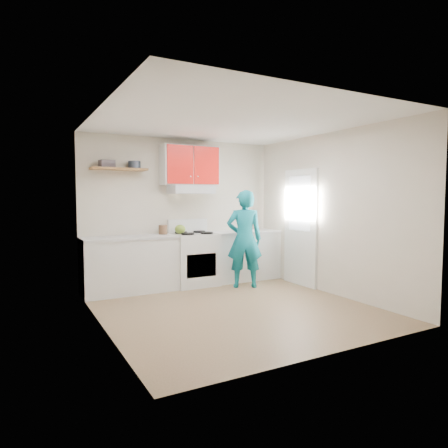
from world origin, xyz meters
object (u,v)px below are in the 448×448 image
crock (163,230)px  person (244,239)px  stove (194,259)px  tin (134,165)px  kettle (180,229)px

crock → person: (1.23, -0.68, -0.15)m
crock → person: size_ratio=0.11×
crock → stove: bearing=-13.0°
stove → person: bearing=-38.4°
crock → person: person is taller
tin → stove: bearing=-11.5°
crock → person: bearing=-28.9°
kettle → stove: bearing=-11.1°
crock → kettle: bearing=-9.6°
stove → crock: 0.76m
tin → crock: (0.46, -0.08, -1.11)m
stove → kettle: 0.59m
person → crock: bearing=-4.6°
tin → crock: 1.20m
tin → person: bearing=-24.2°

